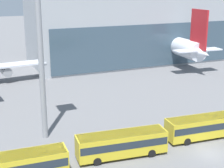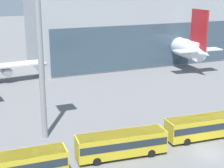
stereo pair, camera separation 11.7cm
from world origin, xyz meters
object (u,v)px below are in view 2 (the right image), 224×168
at_px(shuttle_bus_0, 15,166).
at_px(shuttle_bus_2, 205,126).
at_px(shuttle_bus_1, 121,143).
at_px(floodlight_mast, 38,19).
at_px(airliner_at_gate_far, 166,42).

distance_m(shuttle_bus_0, shuttle_bus_2, 25.67).
bearing_deg(shuttle_bus_0, shuttle_bus_1, 5.46).
height_order(shuttle_bus_0, shuttle_bus_2, same).
bearing_deg(shuttle_bus_0, floodlight_mast, 64.15).
height_order(airliner_at_gate_far, shuttle_bus_1, airliner_at_gate_far).
bearing_deg(shuttle_bus_1, shuttle_bus_0, -171.58).
height_order(shuttle_bus_1, floodlight_mast, floodlight_mast).
bearing_deg(shuttle_bus_0, shuttle_bus_2, 5.03).
bearing_deg(shuttle_bus_0, airliner_at_gate_far, 47.34).
height_order(airliner_at_gate_far, floodlight_mast, floodlight_mast).
xyz_separation_m(shuttle_bus_1, shuttle_bus_2, (12.82, 0.38, 0.00)).
bearing_deg(shuttle_bus_1, airliner_at_gate_far, 58.78).
relative_size(shuttle_bus_1, shuttle_bus_2, 1.00).
relative_size(airliner_at_gate_far, shuttle_bus_2, 3.85).
bearing_deg(floodlight_mast, shuttle_bus_0, -118.76).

